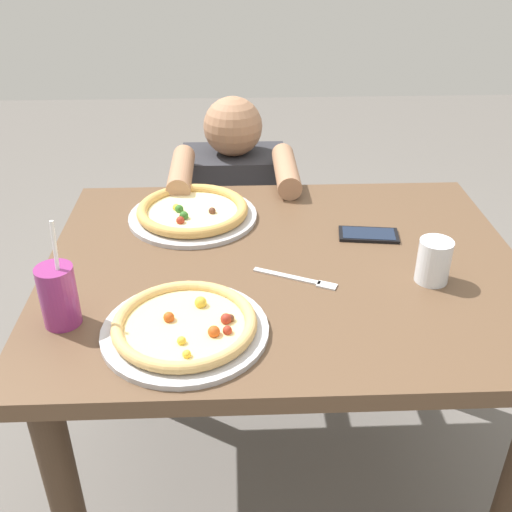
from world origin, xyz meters
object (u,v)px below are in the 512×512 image
pizza_near (185,326)px  water_cup_clear (434,260)px  diner_seated (235,236)px  pizza_far (193,212)px  fork (298,279)px  drink_cup_colored (59,295)px  cell_phone (369,235)px

pizza_near → water_cup_clear: size_ratio=3.30×
pizza_near → diner_seated: 1.02m
pizza_near → water_cup_clear: water_cup_clear is taller
pizza_near → diner_seated: diner_seated is taller
water_cup_clear → diner_seated: size_ratio=0.11×
pizza_far → water_cup_clear: size_ratio=3.41×
fork → drink_cup_colored: bearing=-164.2°
fork → pizza_far: bearing=128.7°
pizza_near → water_cup_clear: (0.54, 0.17, 0.03)m
pizza_far → fork: 0.40m
cell_phone → drink_cup_colored: bearing=-154.1°
drink_cup_colored → diner_seated: size_ratio=0.24×
pizza_near → drink_cup_colored: bearing=169.7°
pizza_far → drink_cup_colored: drink_cup_colored is taller
pizza_far → cell_phone: bearing=-14.5°
pizza_far → pizza_near: bearing=-88.8°
water_cup_clear → cell_phone: water_cup_clear is taller
drink_cup_colored → pizza_near: bearing=-10.3°
pizza_near → pizza_far: (-0.01, 0.50, 0.00)m
diner_seated → fork: bearing=-79.8°
cell_phone → pizza_near: bearing=-139.2°
water_cup_clear → fork: 0.30m
pizza_near → diner_seated: size_ratio=0.35×
fork → cell_phone: size_ratio=1.21×
cell_phone → diner_seated: size_ratio=0.17×
fork → diner_seated: bearing=100.2°
pizza_far → fork: bearing=-51.3°
pizza_near → fork: bearing=37.3°
pizza_far → fork: pizza_far is taller
pizza_far → diner_seated: diner_seated is taller
pizza_far → cell_phone: 0.47m
pizza_near → cell_phone: size_ratio=2.10×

